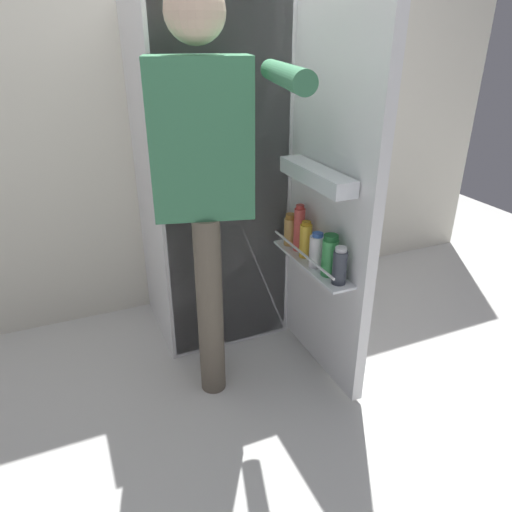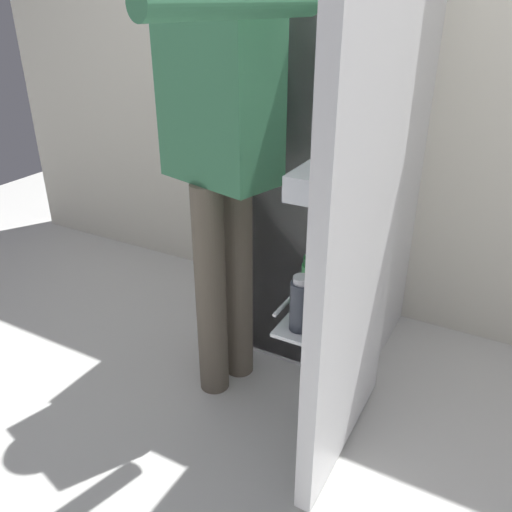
# 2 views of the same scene
# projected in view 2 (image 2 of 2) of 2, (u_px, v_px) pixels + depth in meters

# --- Properties ---
(ground_plane) EXTENTS (6.53, 6.53, 0.00)m
(ground_plane) POSITION_uv_depth(u_px,v_px,m) (263.00, 396.00, 2.16)
(ground_plane) COLOR silver
(kitchen_wall) EXTENTS (4.40, 0.10, 2.55)m
(kitchen_wall) POSITION_uv_depth(u_px,v_px,m) (363.00, 48.00, 2.31)
(kitchen_wall) COLOR silver
(kitchen_wall) RESTS_ON ground_plane
(refrigerator) EXTENTS (0.74, 1.31, 1.75)m
(refrigerator) POSITION_uv_depth(u_px,v_px,m) (328.00, 160.00, 2.15)
(refrigerator) COLOR white
(refrigerator) RESTS_ON ground_plane
(person) EXTENTS (0.58, 0.81, 1.79)m
(person) POSITION_uv_depth(u_px,v_px,m) (222.00, 126.00, 1.78)
(person) COLOR #665B4C
(person) RESTS_ON ground_plane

